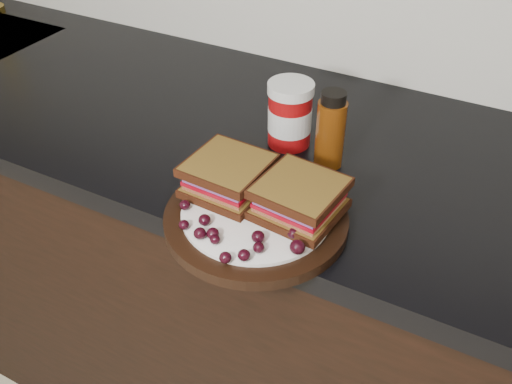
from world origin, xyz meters
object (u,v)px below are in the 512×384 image
plate (256,218)px  condiment_jar (290,114)px  sandwich_left (228,176)px  oil_bottle (331,129)px

plate → condiment_jar: (-0.05, 0.23, 0.05)m
plate → sandwich_left: size_ratio=2.37×
sandwich_left → oil_bottle: oil_bottle is taller
condiment_jar → oil_bottle: (0.09, -0.03, 0.01)m
sandwich_left → condiment_jar: bearing=90.2°
sandwich_left → condiment_jar: condiment_jar is taller
condiment_jar → plate: bearing=-76.9°
condiment_jar → oil_bottle: oil_bottle is taller
plate → condiment_jar: bearing=103.1°
plate → sandwich_left: 0.08m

